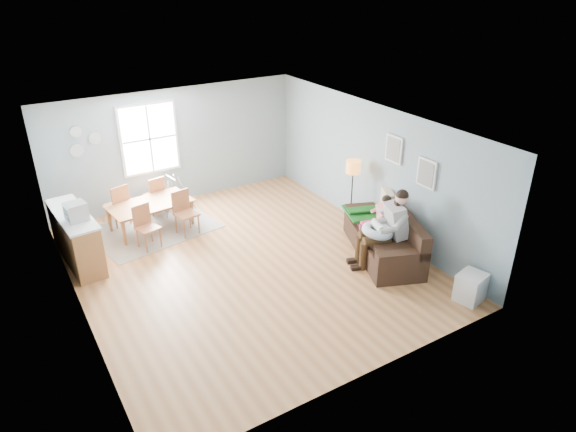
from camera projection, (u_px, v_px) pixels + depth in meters
room at (242, 143)px, 8.78m from camera, size 8.40×9.40×3.90m
window at (149, 139)px, 11.48m from camera, size 1.32×0.08×1.62m
pictures at (410, 161)px, 9.61m from camera, size 0.05×1.34×0.74m
wall_plates at (83, 141)px, 10.75m from camera, size 0.67×0.02×0.66m
sofa at (386, 239)px, 10.04m from camera, size 1.73×2.44×0.91m
green_throw at (371, 212)px, 10.58m from camera, size 1.24×1.12×0.04m
beige_pillow at (387, 203)px, 10.34m from camera, size 0.40×0.56×0.55m
father at (387, 226)px, 9.52m from camera, size 1.15×0.76×1.51m
nursing_pillow at (378, 231)px, 9.54m from camera, size 0.80×0.79×0.25m
infant at (377, 225)px, 9.53m from camera, size 0.24×0.41×0.15m
toddler at (380, 214)px, 10.02m from camera, size 0.64×0.42×0.95m
floor_lamp at (353, 173)px, 10.70m from camera, size 0.31×0.31×1.52m
storage_cube at (470, 287)px, 8.67m from camera, size 0.54×0.50×0.51m
rug at (154, 228)px, 11.14m from camera, size 2.77×2.29×0.01m
dining_table at (152, 216)px, 11.01m from camera, size 1.81×1.15×0.60m
chair_sw at (145, 224)px, 10.24m from camera, size 0.49×0.49×0.90m
chair_se at (184, 209)px, 10.76m from camera, size 0.50×0.50×0.94m
chair_nw at (119, 203)px, 11.06m from camera, size 0.53×0.53×0.95m
chair_ne at (156, 193)px, 11.60m from camera, size 0.47×0.47×0.90m
counter at (76, 237)px, 9.69m from camera, size 0.69×1.88×1.03m
monitor at (76, 212)px, 9.15m from camera, size 0.40×0.38×0.33m
baby_swing at (173, 194)px, 11.91m from camera, size 0.87×0.88×0.79m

